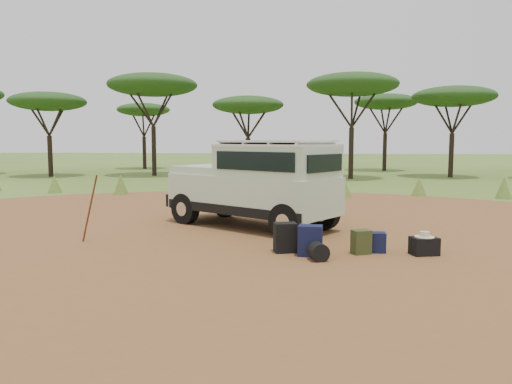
# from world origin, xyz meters

# --- Properties ---
(ground) EXTENTS (140.00, 140.00, 0.00)m
(ground) POSITION_xyz_m (0.00, 0.00, 0.00)
(ground) COLOR #4F6925
(ground) RESTS_ON ground
(dirt_clearing) EXTENTS (23.00, 23.00, 0.01)m
(dirt_clearing) POSITION_xyz_m (0.00, 0.00, 0.00)
(dirt_clearing) COLOR brown
(dirt_clearing) RESTS_ON ground
(grass_fringe) EXTENTS (36.60, 1.60, 0.90)m
(grass_fringe) POSITION_xyz_m (0.12, 8.67, 0.40)
(grass_fringe) COLOR #4F6925
(grass_fringe) RESTS_ON ground
(acacia_treeline) EXTENTS (46.70, 13.20, 6.26)m
(acacia_treeline) POSITION_xyz_m (0.75, 19.81, 4.87)
(acacia_treeline) COLOR black
(acacia_treeline) RESTS_ON ground
(safari_vehicle) EXTENTS (4.76, 3.97, 2.22)m
(safari_vehicle) POSITION_xyz_m (0.32, 1.30, 1.07)
(safari_vehicle) COLOR beige
(safari_vehicle) RESTS_ON ground
(walking_staff) EXTENTS (0.51, 0.26, 1.50)m
(walking_staff) POSITION_xyz_m (-3.05, -1.02, 0.75)
(walking_staff) COLOR #603116
(walking_staff) RESTS_ON ground
(backpack_black) EXTENTS (0.50, 0.42, 0.60)m
(backpack_black) POSITION_xyz_m (1.20, -1.47, 0.30)
(backpack_black) COLOR black
(backpack_black) RESTS_ON ground
(backpack_navy) EXTENTS (0.48, 0.36, 0.60)m
(backpack_navy) POSITION_xyz_m (1.69, -1.73, 0.30)
(backpack_navy) COLOR #121439
(backpack_navy) RESTS_ON ground
(backpack_olive) EXTENTS (0.42, 0.37, 0.48)m
(backpack_olive) POSITION_xyz_m (2.68, -1.47, 0.24)
(backpack_olive) COLOR #394620
(backpack_olive) RESTS_ON ground
(duffel_navy) EXTENTS (0.36, 0.28, 0.41)m
(duffel_navy) POSITION_xyz_m (3.00, -1.29, 0.20)
(duffel_navy) COLOR #121439
(duffel_navy) RESTS_ON ground
(hard_case) EXTENTS (0.58, 0.47, 0.35)m
(hard_case) POSITION_xyz_m (3.90, -1.41, 0.18)
(hard_case) COLOR black
(hard_case) RESTS_ON ground
(stuff_sack) EXTENTS (0.43, 0.43, 0.34)m
(stuff_sack) POSITION_xyz_m (1.84, -2.10, 0.17)
(stuff_sack) COLOR black
(stuff_sack) RESTS_ON ground
(safari_hat) EXTENTS (0.37, 0.37, 0.11)m
(safari_hat) POSITION_xyz_m (3.90, -1.41, 0.39)
(safari_hat) COLOR beige
(safari_hat) RESTS_ON hard_case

